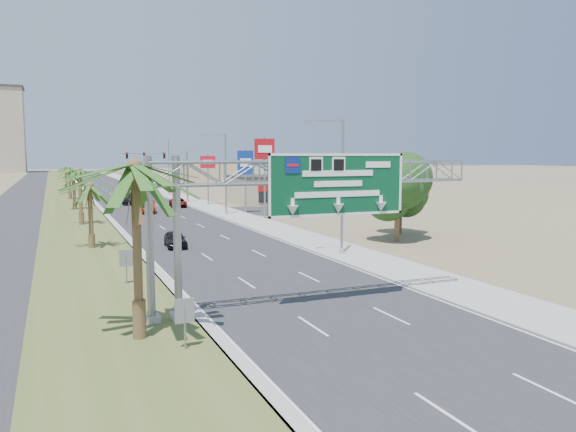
# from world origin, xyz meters

# --- Properties ---
(ground) EXTENTS (600.00, 600.00, 0.00)m
(ground) POSITION_xyz_m (0.00, 0.00, 0.00)
(ground) COLOR #8C7A59
(ground) RESTS_ON ground
(road) EXTENTS (12.00, 300.00, 0.02)m
(road) POSITION_xyz_m (0.00, 110.00, 0.01)
(road) COLOR #28282B
(road) RESTS_ON ground
(sidewalk_right) EXTENTS (4.00, 300.00, 0.10)m
(sidewalk_right) POSITION_xyz_m (8.50, 110.00, 0.05)
(sidewalk_right) COLOR #9E9B93
(sidewalk_right) RESTS_ON ground
(median_grass) EXTENTS (7.00, 300.00, 0.12)m
(median_grass) POSITION_xyz_m (-10.00, 110.00, 0.06)
(median_grass) COLOR #485B28
(median_grass) RESTS_ON ground
(opposing_road) EXTENTS (8.00, 300.00, 0.02)m
(opposing_road) POSITION_xyz_m (-17.00, 110.00, 0.01)
(opposing_road) COLOR #28282B
(opposing_road) RESTS_ON ground
(sign_gantry) EXTENTS (16.75, 1.24, 7.50)m
(sign_gantry) POSITION_xyz_m (-1.06, 9.93, 6.06)
(sign_gantry) COLOR gray
(sign_gantry) RESTS_ON ground
(palm_near) EXTENTS (5.70, 5.70, 8.35)m
(palm_near) POSITION_xyz_m (-9.20, 8.00, 6.93)
(palm_near) COLOR brown
(palm_near) RESTS_ON ground
(palm_row_b) EXTENTS (3.99, 3.99, 5.95)m
(palm_row_b) POSITION_xyz_m (-9.50, 32.00, 4.90)
(palm_row_b) COLOR brown
(palm_row_b) RESTS_ON ground
(palm_row_c) EXTENTS (3.99, 3.99, 6.75)m
(palm_row_c) POSITION_xyz_m (-9.50, 48.00, 5.66)
(palm_row_c) COLOR brown
(palm_row_c) RESTS_ON ground
(palm_row_d) EXTENTS (3.99, 3.99, 5.45)m
(palm_row_d) POSITION_xyz_m (-9.50, 66.00, 4.42)
(palm_row_d) COLOR brown
(palm_row_d) RESTS_ON ground
(palm_row_e) EXTENTS (3.99, 3.99, 6.15)m
(palm_row_e) POSITION_xyz_m (-9.50, 85.00, 5.09)
(palm_row_e) COLOR brown
(palm_row_e) RESTS_ON ground
(palm_row_f) EXTENTS (3.99, 3.99, 5.75)m
(palm_row_f) POSITION_xyz_m (-9.50, 110.00, 4.71)
(palm_row_f) COLOR brown
(palm_row_f) RESTS_ON ground
(streetlight_near) EXTENTS (3.27, 0.44, 10.00)m
(streetlight_near) POSITION_xyz_m (7.30, 22.00, 4.69)
(streetlight_near) COLOR gray
(streetlight_near) RESTS_ON ground
(streetlight_mid) EXTENTS (3.27, 0.44, 10.00)m
(streetlight_mid) POSITION_xyz_m (7.30, 52.00, 4.69)
(streetlight_mid) COLOR gray
(streetlight_mid) RESTS_ON ground
(streetlight_far) EXTENTS (3.27, 0.44, 10.00)m
(streetlight_far) POSITION_xyz_m (7.30, 88.00, 4.69)
(streetlight_far) COLOR gray
(streetlight_far) RESTS_ON ground
(signal_mast) EXTENTS (10.28, 0.71, 8.00)m
(signal_mast) POSITION_xyz_m (5.17, 71.97, 4.85)
(signal_mast) COLOR gray
(signal_mast) RESTS_ON ground
(store_building) EXTENTS (18.00, 10.00, 4.00)m
(store_building) POSITION_xyz_m (22.00, 66.00, 2.00)
(store_building) COLOR tan
(store_building) RESTS_ON ground
(oak_near) EXTENTS (4.50, 4.50, 6.80)m
(oak_near) POSITION_xyz_m (15.00, 26.00, 4.53)
(oak_near) COLOR brown
(oak_near) RESTS_ON ground
(oak_far) EXTENTS (3.50, 3.50, 5.60)m
(oak_far) POSITION_xyz_m (18.00, 30.00, 3.82)
(oak_far) COLOR brown
(oak_far) RESTS_ON ground
(median_signback_a) EXTENTS (0.75, 0.08, 2.08)m
(median_signback_a) POSITION_xyz_m (-7.80, 6.00, 1.45)
(median_signback_a) COLOR gray
(median_signback_a) RESTS_ON ground
(median_signback_b) EXTENTS (0.75, 0.08, 2.08)m
(median_signback_b) POSITION_xyz_m (-8.50, 18.00, 1.45)
(median_signback_b) COLOR gray
(median_signback_b) RESTS_ON ground
(building_distant_right) EXTENTS (20.00, 12.00, 5.00)m
(building_distant_right) POSITION_xyz_m (30.00, 140.00, 2.50)
(building_distant_right) COLOR tan
(building_distant_right) RESTS_ON ground
(car_left_lane) EXTENTS (1.81, 3.97, 1.32)m
(car_left_lane) POSITION_xyz_m (-3.23, 30.25, 0.66)
(car_left_lane) COLOR black
(car_left_lane) RESTS_ON ground
(car_mid_lane) EXTENTS (2.29, 4.95, 1.57)m
(car_mid_lane) POSITION_xyz_m (-0.94, 58.47, 0.79)
(car_mid_lane) COLOR maroon
(car_mid_lane) RESTS_ON ground
(car_right_lane) EXTENTS (2.59, 4.86, 1.30)m
(car_right_lane) POSITION_xyz_m (4.24, 65.03, 0.65)
(car_right_lane) COLOR gray
(car_right_lane) RESTS_ON ground
(car_far) EXTENTS (2.52, 5.74, 1.64)m
(car_far) POSITION_xyz_m (-1.60, 72.22, 0.82)
(car_far) COLOR black
(car_far) RESTS_ON ground
(pole_sign_red_near) EXTENTS (2.41, 0.44, 9.49)m
(pole_sign_red_near) POSITION_xyz_m (10.86, 47.37, 7.51)
(pole_sign_red_near) COLOR gray
(pole_sign_red_near) RESTS_ON ground
(pole_sign_blue) EXTENTS (2.02, 0.62, 8.14)m
(pole_sign_blue) POSITION_xyz_m (10.37, 52.98, 6.09)
(pole_sign_blue) COLOR gray
(pole_sign_blue) RESTS_ON ground
(pole_sign_red_far) EXTENTS (2.22, 0.55, 7.46)m
(pole_sign_red_far) POSITION_xyz_m (9.00, 66.23, 5.84)
(pole_sign_red_far) COLOR gray
(pole_sign_red_far) RESTS_ON ground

